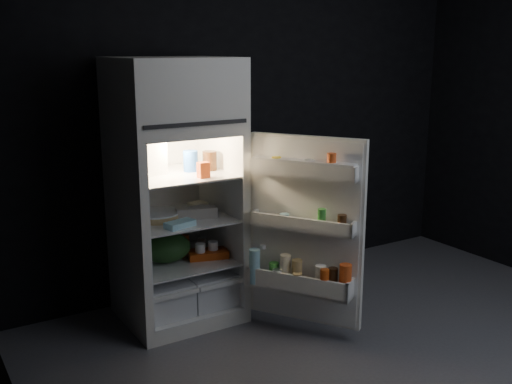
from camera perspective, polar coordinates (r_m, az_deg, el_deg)
floor at (r=3.81m, az=13.32°, el=-15.67°), size 4.00×3.40×0.00m
wall_back at (r=4.70m, az=-0.57°, el=7.63°), size 4.00×0.00×2.70m
wall_left at (r=2.39m, az=-21.04°, el=0.90°), size 0.00×3.40×2.70m
refrigerator at (r=4.05m, az=-7.82°, el=0.89°), size 0.76×0.71×1.78m
fridge_door at (r=3.82m, az=4.65°, el=-4.05°), size 0.55×0.71×1.22m
milk_jug at (r=3.99m, az=-9.87°, el=3.39°), size 0.16×0.16×0.24m
mayo_jar at (r=4.05m, az=-6.25°, el=2.94°), size 0.12×0.12×0.14m
jam_jar at (r=4.08m, az=-4.44°, el=2.99°), size 0.11×0.11×0.13m
amber_bottle at (r=4.01m, az=-12.09°, el=3.21°), size 0.10×0.10×0.22m
small_carton at (r=3.84m, az=-5.03°, el=2.11°), size 0.07×0.06×0.10m
egg_carton at (r=4.04m, az=-5.69°, el=-1.95°), size 0.29×0.18×0.07m
pie at (r=4.04m, az=-9.42°, el=-2.28°), size 0.39×0.39×0.04m
flat_package at (r=3.84m, az=-7.25°, el=-3.06°), size 0.21×0.14×0.04m
wrapped_pkg at (r=4.24m, az=-5.55°, el=-1.31°), size 0.13×0.12×0.05m
produce_bag at (r=4.10m, az=-8.52°, el=-5.26°), size 0.41×0.39×0.20m
yogurt_tray at (r=4.17m, az=-4.60°, el=-5.90°), size 0.30×0.22×0.05m
small_can_red at (r=4.38m, az=-6.80°, el=-4.69°), size 0.09×0.09×0.09m
small_can_silver at (r=4.31m, az=-5.17°, el=-4.94°), size 0.07×0.07×0.09m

